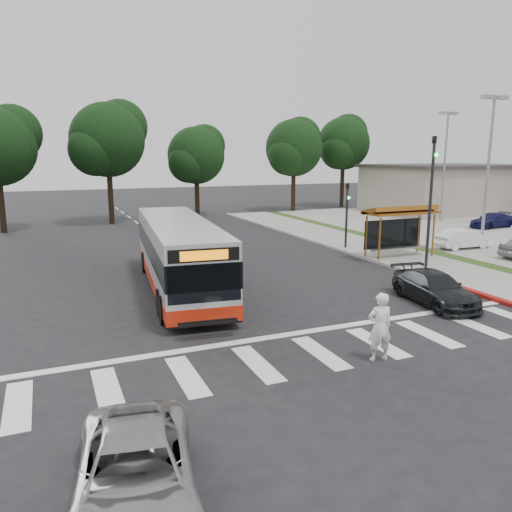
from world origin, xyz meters
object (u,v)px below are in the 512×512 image
transit_bus (179,255)px  pedestrian (380,327)px  dark_sedan (435,288)px  silver_suv_south (135,474)px

transit_bus → pedestrian: size_ratio=5.82×
dark_sedan → silver_suv_south: (-12.59, -7.03, -0.02)m
pedestrian → silver_suv_south: (-7.29, -3.37, -0.39)m
dark_sedan → pedestrian: bearing=-138.0°
transit_bus → silver_suv_south: (-4.06, -12.95, -0.88)m
pedestrian → dark_sedan: size_ratio=0.46×
transit_bus → silver_suv_south: size_ratio=2.69×
silver_suv_south → pedestrian: bearing=34.7°
pedestrian → dark_sedan: bearing=-135.4°
transit_bus → silver_suv_south: transit_bus is taller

